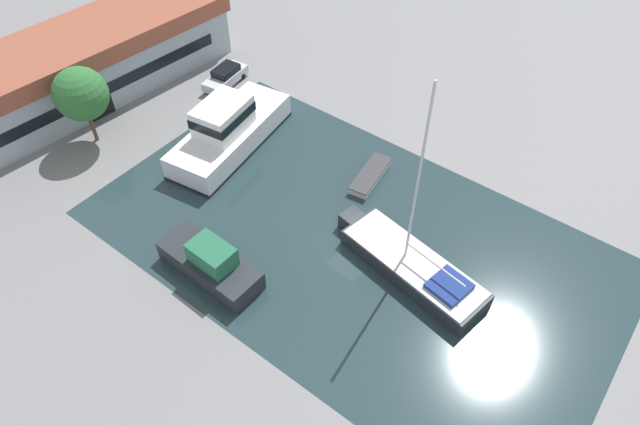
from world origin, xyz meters
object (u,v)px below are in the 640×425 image
sailboat_moored (411,265)px  cabin_boat (211,263)px  parked_car (225,76)px  quay_tree_near_building (81,94)px  small_dinghy (370,176)px  motor_cruiser (228,131)px  warehouse_building (69,71)px

sailboat_moored → cabin_boat: size_ratio=1.98×
parked_car → quay_tree_near_building: bearing=70.0°
quay_tree_near_building → small_dinghy: (9.62, -20.12, -4.07)m
quay_tree_near_building → motor_cruiser: size_ratio=0.54×
quay_tree_near_building → sailboat_moored: 27.63m
sailboat_moored → small_dinghy: bearing=60.7°
warehouse_building → motor_cruiser: (3.44, -14.95, -1.26)m
quay_tree_near_building → cabin_boat: 17.80m
quay_tree_near_building → sailboat_moored: bearing=-81.7°
parked_car → motor_cruiser: motor_cruiser is taller
warehouse_building → quay_tree_near_building: 6.55m
warehouse_building → cabin_boat: (-6.49, -22.86, -1.79)m
small_dinghy → quay_tree_near_building: bearing=-163.0°
quay_tree_near_building → parked_car: bearing=-13.3°
parked_car → cabin_boat: size_ratio=0.66×
quay_tree_near_building → parked_car: size_ratio=1.37×
quay_tree_near_building → cabin_boat: size_ratio=0.90×
quay_tree_near_building → small_dinghy: quay_tree_near_building is taller
warehouse_building → parked_car: size_ratio=6.33×
parked_car → sailboat_moored: (-8.09, -24.25, -0.12)m
sailboat_moored → motor_cruiser: bearing=93.4°
motor_cruiser → cabin_boat: 12.70m
parked_car → sailboat_moored: 25.57m
quay_tree_near_building → cabin_boat: bearing=-103.0°
warehouse_building → parked_car: bearing=-36.9°
sailboat_moored → parked_car: bearing=81.4°
warehouse_building → small_dinghy: size_ratio=6.30×
motor_cruiser → cabin_boat: motor_cruiser is taller
warehouse_building → cabin_boat: size_ratio=4.17×
quay_tree_near_building → small_dinghy: bearing=-64.4°
sailboat_moored → warehouse_building: bearing=102.3°
quay_tree_near_building → parked_car: quay_tree_near_building is taller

